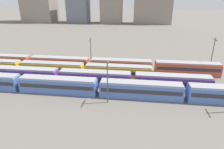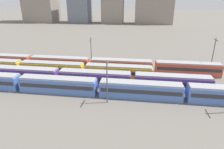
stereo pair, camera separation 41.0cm
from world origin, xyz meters
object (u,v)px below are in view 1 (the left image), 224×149
(train_track_2, at_px, (52,69))
(train_track_3, at_px, (90,64))
(catenary_pole_2, at_px, (107,81))
(train_track_0, at_px, (98,87))
(catenary_pole_3, at_px, (213,54))
(catenary_pole_1, at_px, (91,51))
(train_track_1, at_px, (59,76))

(train_track_2, distance_m, train_track_3, 11.00)
(train_track_3, bearing_deg, catenary_pole_2, -66.05)
(train_track_0, distance_m, train_track_2, 18.63)
(catenary_pole_3, bearing_deg, train_track_0, -148.22)
(train_track_2, distance_m, catenary_pole_3, 46.00)
(catenary_pole_1, height_order, catenary_pole_3, catenary_pole_3)
(train_track_1, xyz_separation_m, catenary_pole_2, (13.94, -8.35, 3.16))
(train_track_1, relative_size, catenary_pole_3, 7.22)
(train_track_1, bearing_deg, train_track_3, 61.64)
(catenary_pole_1, bearing_deg, catenary_pole_2, -68.48)
(train_track_3, xyz_separation_m, catenary_pole_1, (-0.23, 2.96, 3.30))
(train_track_1, xyz_separation_m, train_track_3, (5.61, 10.40, 0.00))
(train_track_1, xyz_separation_m, catenary_pole_1, (5.38, 13.36, 3.30))
(train_track_0, relative_size, train_track_3, 1.00)
(train_track_1, height_order, catenary_pole_1, catenary_pole_1)
(train_track_1, distance_m, train_track_3, 11.82)
(train_track_3, bearing_deg, train_track_2, -151.79)
(train_track_0, height_order, catenary_pole_2, catenary_pole_2)
(train_track_0, bearing_deg, train_track_1, 155.44)
(train_track_2, xyz_separation_m, catenary_pole_2, (18.02, -13.55, 3.16))
(train_track_0, bearing_deg, train_track_2, 146.07)
(train_track_0, xyz_separation_m, catenary_pole_2, (2.56, -3.15, 3.16))
(train_track_2, xyz_separation_m, catenary_pole_1, (9.46, 8.16, 3.30))
(train_track_0, height_order, train_track_3, same)
(train_track_2, bearing_deg, catenary_pole_2, -36.93)
(train_track_1, bearing_deg, catenary_pole_1, 68.05)
(train_track_0, distance_m, catenary_pole_3, 35.12)
(train_track_3, bearing_deg, train_track_0, -69.72)
(catenary_pole_1, relative_size, catenary_pole_3, 0.90)
(train_track_2, height_order, catenary_pole_1, catenary_pole_1)
(catenary_pole_1, bearing_deg, train_track_3, -85.56)
(train_track_1, bearing_deg, train_track_2, 128.12)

